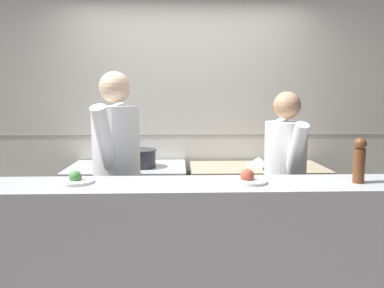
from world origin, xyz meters
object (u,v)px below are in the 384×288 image
plated_dish_main (75,180)px  plated_dish_appetiser (247,179)px  chefs_knife (277,169)px  pepper_mill (359,159)px  chef_head_cook (117,175)px  oven_range (128,211)px  chef_sous (285,182)px  stock_pot (138,158)px  mixing_bowl_steel (259,161)px

plated_dish_main → plated_dish_appetiser: 1.05m
chefs_knife → plated_dish_main: plated_dish_main is taller
pepper_mill → chef_head_cook: 1.69m
chefs_knife → plated_dish_appetiser: 1.25m
plated_dish_appetiser → oven_range: bearing=125.2°
plated_dish_appetiser → chef_sous: 0.76m
stock_pot → chef_sous: 1.37m
stock_pot → chefs_knife: stock_pot is taller
plated_dish_appetiser → chef_sous: bearing=56.2°
chef_sous → mixing_bowl_steel: bearing=89.0°
plated_dish_main → plated_dish_appetiser: bearing=-1.1°
plated_dish_main → chef_head_cook: size_ratio=0.13×
oven_range → stock_pot: 0.55m
chef_sous → stock_pot: bearing=147.8°
oven_range → plated_dish_main: size_ratio=4.96×
stock_pot → plated_dish_appetiser: 1.48m
mixing_bowl_steel → chef_sous: (0.05, -0.73, -0.04)m
stock_pot → chef_head_cook: chef_head_cook is taller
chef_head_cook → pepper_mill: bearing=-10.3°
mixing_bowl_steel → chef_head_cook: 1.48m
plated_dish_appetiser → chef_head_cook: (-0.89, 0.56, -0.09)m
pepper_mill → chef_sous: 0.76m
mixing_bowl_steel → plated_dish_appetiser: size_ratio=1.06×
plated_dish_appetiser → pepper_mill: 0.69m
plated_dish_appetiser → pepper_mill: bearing=-2.9°
pepper_mill → oven_range: bearing=140.2°
chefs_knife → stock_pot: bearing=175.4°
plated_dish_appetiser → pepper_mill: (0.68, -0.03, 0.13)m
mixing_bowl_steel → chef_head_cook: size_ratio=0.15×
stock_pot → plated_dish_main: bearing=-101.5°
chefs_knife → pepper_mill: pepper_mill is taller
plated_dish_main → chef_head_cook: chef_head_cook is taller
mixing_bowl_steel → chefs_knife: mixing_bowl_steel is taller
mixing_bowl_steel → pepper_mill: size_ratio=0.94×
chef_sous → chefs_knife: bearing=76.6°
mixing_bowl_steel → pepper_mill: (0.31, -1.38, 0.25)m
mixing_bowl_steel → plated_dish_appetiser: (-0.36, -1.34, 0.13)m
plated_dish_main → stock_pot: bearing=78.5°
mixing_bowl_steel → plated_dish_main: size_ratio=1.16×
chefs_knife → chef_head_cook: chef_head_cook is taller
oven_range → stock_pot: bearing=-21.3°
oven_range → stock_pot: stock_pot is taller
plated_dish_main → oven_range: bearing=83.7°
chefs_knife → pepper_mill: bearing=-81.0°
chef_sous → plated_dish_main: bearing=-162.6°
mixing_bowl_steel → pepper_mill: bearing=-77.2°
chefs_knife → plated_dish_appetiser: plated_dish_appetiser is taller
mixing_bowl_steel → chef_head_cook: bearing=-147.9°
mixing_bowl_steel → plated_dish_main: plated_dish_main is taller
mixing_bowl_steel → plated_dish_appetiser: 1.40m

